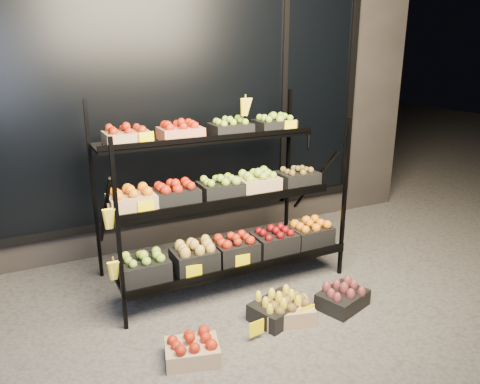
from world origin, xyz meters
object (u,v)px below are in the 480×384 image
floor_crate_midright (287,310)px  display_rack (221,198)px  floor_crate_left (192,349)px  floor_crate_midleft (278,307)px

floor_crate_midright → display_rack: bearing=115.6°
display_rack → floor_crate_left: size_ratio=5.15×
display_rack → floor_crate_midleft: display_rack is taller
display_rack → floor_crate_midleft: size_ratio=4.45×
floor_crate_left → floor_crate_midright: (0.85, 0.13, 0.00)m
floor_crate_left → floor_crate_midright: size_ratio=0.93×
floor_crate_midleft → floor_crate_midright: bearing=-67.2°
display_rack → floor_crate_midright: (0.16, -0.88, -0.69)m
display_rack → floor_crate_left: (-0.69, -1.00, -0.70)m
floor_crate_left → floor_crate_midleft: bearing=28.1°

